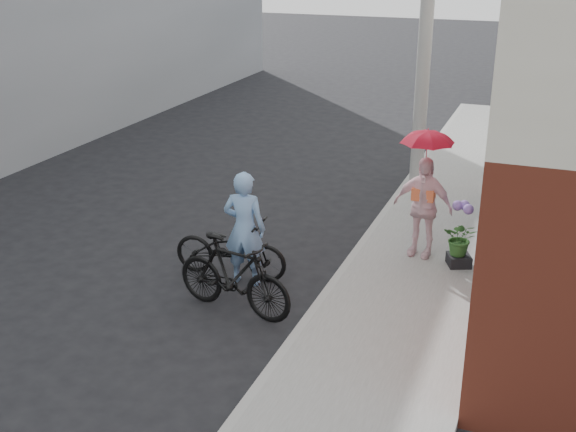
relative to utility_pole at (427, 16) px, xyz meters
The scene contains 11 objects.
ground 7.03m from the utility_pole, 100.39° to the right, with size 80.00×80.00×0.00m, color black.
sidewalk 5.37m from the utility_pole, 75.96° to the right, with size 2.20×24.00×0.12m, color gray.
curb 5.28m from the utility_pole, 92.29° to the right, with size 0.12×24.00×0.12m, color #9E9E99.
utility_pole is the anchor object (origin of this frame).
officer 6.34m from the utility_pole, 104.81° to the right, with size 0.65×0.43×1.78m, color #76A0D3.
bike_left 6.49m from the utility_pole, 108.07° to the right, with size 0.63×1.81×0.95m, color black.
bike_right 7.23m from the utility_pole, 100.87° to the right, with size 0.53×1.86×1.12m, color black.
kimono_woman 4.69m from the utility_pole, 77.58° to the right, with size 0.97×0.40×1.65m, color #F6CED7.
parasol 4.17m from the utility_pole, 77.58° to the right, with size 0.80×0.80×0.71m, color red.
planter 5.44m from the utility_pole, 69.61° to the right, with size 0.34×0.34×0.18m, color black.
potted_plant 5.22m from the utility_pole, 69.61° to the right, with size 0.51×0.44×0.57m, color #2C5B24.
Camera 1 is at (3.80, -8.66, 4.94)m, focal length 45.00 mm.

